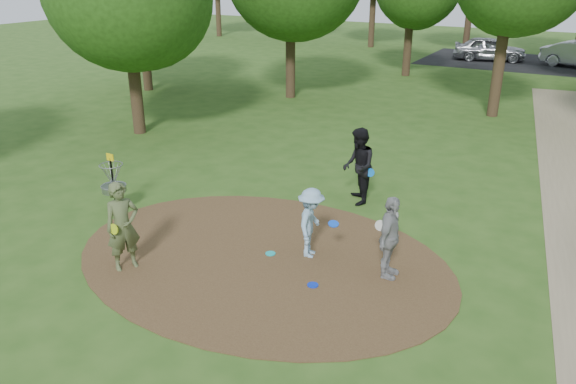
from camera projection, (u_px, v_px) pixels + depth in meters
The scene contains 11 objects.
ground at pixel (261, 258), 12.02m from camera, with size 100.00×100.00×0.00m, color #2D5119.
dirt_clearing at pixel (261, 257), 12.02m from camera, with size 8.40×8.40×0.02m, color #47301C.
parking_lot at pixel (538, 63), 35.38m from camera, with size 14.00×8.00×0.01m, color black.
player_observer_with_disc at pixel (123, 227), 11.28m from camera, with size 0.72×0.82×1.88m.
player_throwing_with_disc at pixel (311, 223), 11.83m from camera, with size 1.09×1.10×1.55m.
player_walking_with_disc at pixel (358, 166), 14.45m from camera, with size 1.14×1.22×2.01m.
player_waiting_with_disc at pixel (390, 238), 10.99m from camera, with size 0.54×1.03×1.73m.
disc_ground_cyan at pixel (270, 253), 12.14m from camera, with size 0.22×0.22×0.02m, color #16B1B4.
disc_ground_blue at pixel (313, 285), 10.95m from camera, with size 0.22×0.22×0.02m, color #0C2BCE.
car_left at pixel (490, 49), 36.18m from camera, with size 1.79×4.45×1.52m, color #989A9F.
disc_golf_basket at pixel (113, 179), 13.96m from camera, with size 0.63×0.63×1.54m.
Camera 1 is at (5.67, -8.97, 5.85)m, focal length 35.00 mm.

